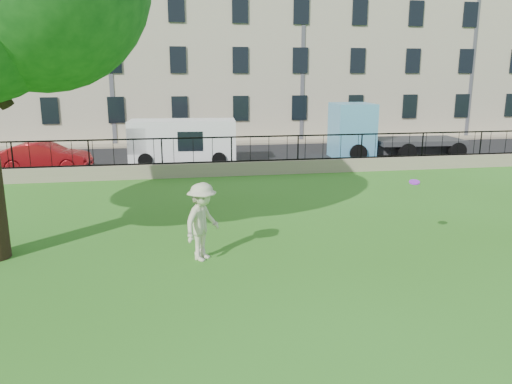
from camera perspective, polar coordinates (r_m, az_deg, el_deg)
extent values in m
plane|color=#316F1A|center=(10.81, 5.40, -10.73)|extent=(120.00, 120.00, 0.00)
cube|color=gray|center=(22.05, -2.79, 2.68)|extent=(50.00, 0.40, 0.60)
cube|color=black|center=(21.99, -2.80, 3.52)|extent=(50.00, 0.05, 0.06)
cube|color=black|center=(21.83, -2.83, 6.29)|extent=(50.00, 0.05, 0.06)
cube|color=black|center=(26.70, -4.05, 3.91)|extent=(60.00, 9.00, 0.01)
cube|color=gray|center=(31.81, -5.04, 5.53)|extent=(60.00, 1.40, 0.12)
cube|color=#B0A98C|center=(37.25, -6.05, 16.59)|extent=(56.00, 10.00, 13.00)
imported|color=beige|center=(12.01, -6.15, -3.40)|extent=(1.31, 1.40, 1.90)
cylinder|color=#A427DE|center=(13.28, 17.65, 1.09)|extent=(0.33, 0.32, 0.12)
imported|color=#B3161C|center=(24.84, -22.98, 3.70)|extent=(4.16, 1.77, 1.33)
cube|color=white|center=(25.13, -8.35, 5.69)|extent=(5.31, 2.42, 2.17)
cube|color=#5EAEDD|center=(27.77, 15.71, 6.80)|extent=(6.98, 2.77, 2.88)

